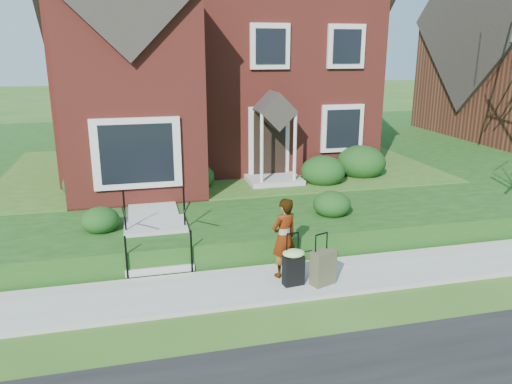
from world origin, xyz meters
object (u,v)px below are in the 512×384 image
object	(u,v)px
woman	(284,238)
suitcase_olive	(323,268)
front_steps	(157,239)
suitcase_black	(294,265)

from	to	relation	value
woman	suitcase_olive	size ratio (longest dim) A/B	1.59
front_steps	woman	xyz separation A→B (m)	(2.44, -1.63, 0.43)
front_steps	suitcase_olive	bearing A→B (deg)	-35.39
front_steps	woman	world-z (taller)	woman
front_steps	woman	distance (m)	2.97
woman	suitcase_black	world-z (taller)	woman
front_steps	suitcase_black	distance (m)	3.25
woman	suitcase_black	bearing A→B (deg)	75.99
woman	suitcase_black	size ratio (longest dim) A/B	1.55
suitcase_olive	suitcase_black	bearing A→B (deg)	148.99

